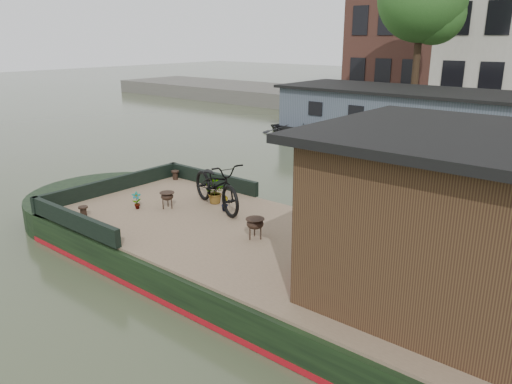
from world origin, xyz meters
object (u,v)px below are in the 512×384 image
Objects in this scene: potted_plant_a at (137,200)px; cabin at (462,220)px; brazier_rear at (167,200)px; dinghy at (295,128)px; bicycle at (216,184)px; brazier_front at (255,228)px.

cabin is at bearing 3.39° from potted_plant_a.
cabin is 6.27m from brazier_rear.
cabin is 15.92m from dinghy.
bicycle reaches higher than brazier_rear.
bicycle is at bearing 171.92° from cabin.
bicycle is at bearing 155.70° from brazier_front.
dinghy is (-5.54, 10.74, -0.85)m from bicycle.
potted_plant_a is 12.64m from dinghy.
dinghy is at bearing 47.20° from bicycle.
potted_plant_a is at bearing -176.61° from cabin.
brazier_rear is at bearing 179.47° from cabin.
cabin is 1.24× the size of dinghy.
cabin is at bearing 0.45° from brazier_front.
brazier_rear is 0.11× the size of dinghy.
bicycle is 0.63× the size of dinghy.
bicycle is at bearing 41.66° from potted_plant_a.
brazier_rear is at bearing -132.23° from dinghy.
potted_plant_a is 0.97× the size of brazier_front.
dinghy is at bearing 109.62° from potted_plant_a.
bicycle is 1.13m from brazier_rear.
brazier_rear is at bearing 150.72° from bicycle.
cabin reaches higher than dinghy.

